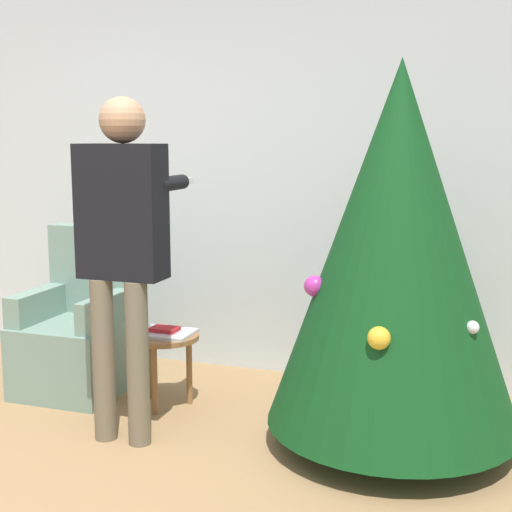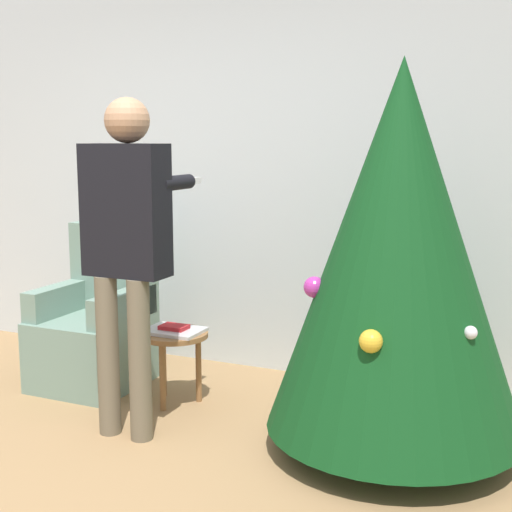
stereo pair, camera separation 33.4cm
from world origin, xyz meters
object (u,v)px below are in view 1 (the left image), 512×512
Objects in this scene: side_stool at (165,345)px; person_standing at (122,235)px; armchair at (80,334)px; christmas_tree at (396,247)px.

person_standing is at bearing -89.02° from side_stool.
christmas_tree is at bearing -6.16° from armchair.
side_stool is (0.66, -0.11, 0.02)m from armchair.
side_stool is at bearing -9.23° from armchair.
person_standing is (0.66, -0.59, 0.75)m from armchair.
person_standing is (-1.36, -0.37, 0.05)m from christmas_tree.
armchair is (-2.03, 0.22, -0.70)m from christmas_tree.
armchair is 2.34× the size of side_stool.
armchair is 0.57× the size of person_standing.
side_stool is at bearing 175.33° from christmas_tree.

